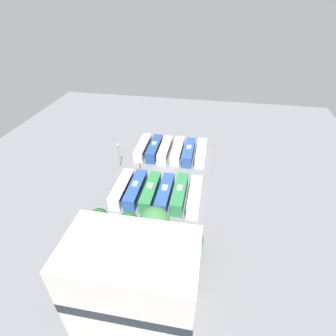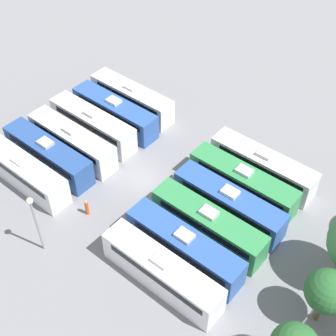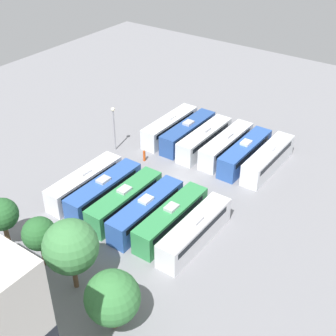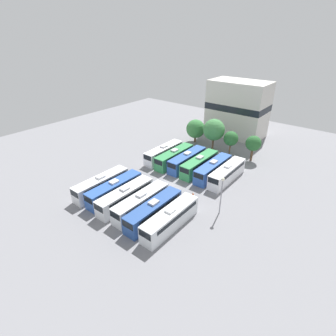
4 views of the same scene
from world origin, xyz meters
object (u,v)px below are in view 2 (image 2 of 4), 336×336
Objects in this scene: bus_4 at (48,154)px; worker_person at (87,208)px; bus_3 at (72,141)px; bus_5 at (23,171)px; bus_1 at (115,112)px; bus_8 at (229,203)px; bus_10 at (184,247)px; bus_11 at (162,271)px; bus_0 at (132,98)px; tree_2 at (328,291)px; light_pole at (34,215)px; bus_9 at (208,224)px; bus_6 at (263,165)px; bus_2 at (93,124)px; bus_7 at (243,182)px.

bus_4 is 6.31× the size of worker_person.
bus_5 is (6.50, -0.26, 0.00)m from bus_3.
bus_1 is 18.90m from bus_8.
bus_11 is at bearing 2.24° from bus_10.
bus_8 reaches higher than worker_person.
bus_4 is 19.23m from bus_11.
bus_3 is at bearing -79.45° from bus_8.
bus_4 is at bearing -90.51° from bus_10.
bus_0 is 23.14m from bus_10.
bus_11 is (16.66, 18.97, 0.00)m from bus_0.
light_pole is at bearing -66.89° from tree_2.
bus_0 is 16.63m from bus_5.
bus_10 is at bearing 79.86° from bus_3.
bus_9 is 12.07m from worker_person.
bus_11 is at bearing 0.86° from bus_6.
bus_8 is 13.00m from tree_2.
bus_1 is 9.89m from bus_4.
bus_4 is 1.00× the size of bus_9.
light_pole reaches higher than bus_9.
bus_2 is at bearing -179.29° from bus_5.
bus_3 is at bearing 6.30° from bus_2.
bus_3 is 1.00× the size of bus_4.
bus_7 is (-3.21, 18.48, 0.00)m from bus_2.
bus_7 is at bearing -177.88° from bus_10.
worker_person is (5.42, -10.75, -0.87)m from bus_9.
bus_6 is 16.73m from tree_2.
bus_7 is at bearing 110.38° from bus_3.
bus_6 is 9.96m from bus_9.
bus_1 is 1.00× the size of bus_5.
bus_6 is at bearing -179.47° from bus_10.
light_pole is at bearing -68.53° from bus_11.
light_pole reaches higher than bus_3.
bus_10 is 10.87m from worker_person.
bus_0 and bus_4 have the same top height.
bus_11 is 1.92× the size of tree_2.
bus_1 is at bearing -79.62° from bus_6.
tree_2 reaches higher than bus_1.
bus_1 is at bearing 173.27° from bus_2.
bus_1 is 18.09m from bus_7.
bus_6 and bus_11 have the same top height.
bus_2 is 12.04m from worker_person.
bus_8 is 6.77m from bus_10.
bus_7 is 14.89m from tree_2.
bus_11 is at bearing 2.15° from bus_7.
bus_1 is 1.00× the size of bus_7.
bus_1 is 3.27m from bus_2.
light_pole is at bearing 46.70° from bus_4.
bus_9 is at bearing 99.87° from bus_4.
bus_7 is at bearing 79.53° from bus_0.
bus_11 is (3.23, 0.13, 0.00)m from bus_10.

